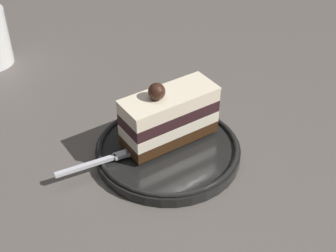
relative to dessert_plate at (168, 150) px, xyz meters
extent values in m
plane|color=#59524B|center=(0.03, 0.02, -0.01)|extent=(2.40, 2.40, 0.00)
cylinder|color=black|center=(0.00, 0.00, 0.00)|extent=(0.19, 0.19, 0.01)
torus|color=black|center=(0.00, 0.00, 0.01)|extent=(0.18, 0.18, 0.01)
cube|color=#38200F|center=(0.00, -0.01, 0.02)|extent=(0.13, 0.12, 0.02)
cube|color=#F2E4C6|center=(0.00, -0.01, 0.03)|extent=(0.13, 0.12, 0.02)
cube|color=black|center=(0.00, -0.01, 0.05)|extent=(0.13, 0.12, 0.02)
cube|color=#F4E0C0|center=(0.00, -0.01, 0.07)|extent=(0.13, 0.12, 0.02)
cube|color=#F8E8C5|center=(0.00, -0.01, 0.08)|extent=(0.13, 0.12, 0.00)
sphere|color=#331B11|center=(0.01, 0.00, 0.09)|extent=(0.02, 0.02, 0.02)
cube|color=silver|center=(0.10, 0.05, 0.01)|extent=(0.07, 0.05, 0.00)
cube|color=silver|center=(0.06, 0.03, 0.01)|extent=(0.02, 0.02, 0.00)
cube|color=silver|center=(0.03, 0.02, 0.01)|extent=(0.03, 0.02, 0.00)
cube|color=silver|center=(0.04, 0.02, 0.01)|extent=(0.03, 0.02, 0.00)
cube|color=silver|center=(0.04, 0.02, 0.01)|extent=(0.03, 0.02, 0.00)
cube|color=silver|center=(0.04, 0.01, 0.01)|extent=(0.03, 0.02, 0.00)
camera|label=1|loc=(-0.04, 0.48, 0.41)|focal=51.50mm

